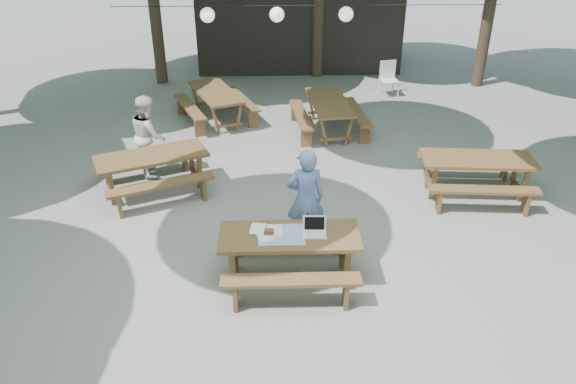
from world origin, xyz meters
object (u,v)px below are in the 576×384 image
(plastic_chair, at_px, (389,86))
(picnic_table_nw, at_px, (153,172))
(main_picnic_table, at_px, (289,256))
(woman, at_px, (305,198))
(second_person, at_px, (149,135))

(plastic_chair, bearing_deg, picnic_table_nw, -147.15)
(picnic_table_nw, bearing_deg, main_picnic_table, -70.28)
(picnic_table_nw, height_order, plastic_chair, plastic_chair)
(main_picnic_table, bearing_deg, woman, 72.81)
(main_picnic_table, distance_m, second_person, 4.37)
(picnic_table_nw, height_order, woman, woman)
(woman, xyz_separation_m, plastic_chair, (2.66, 7.01, -0.57))
(woman, bearing_deg, main_picnic_table, 66.19)
(plastic_chair, bearing_deg, woman, -121.98)
(second_person, xyz_separation_m, plastic_chair, (5.56, 4.43, -0.54))
(plastic_chair, bearing_deg, main_picnic_table, -121.59)
(picnic_table_nw, distance_m, woman, 3.29)
(woman, relative_size, second_person, 1.04)
(second_person, height_order, plastic_chair, second_person)
(main_picnic_table, relative_size, picnic_table_nw, 0.85)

